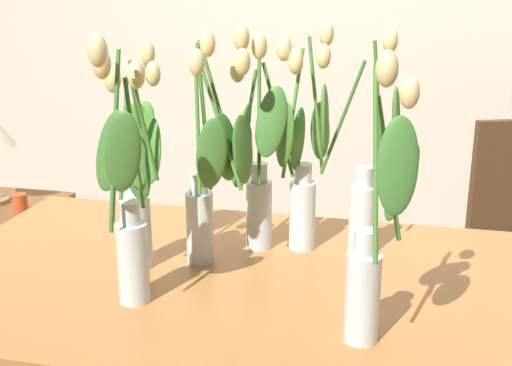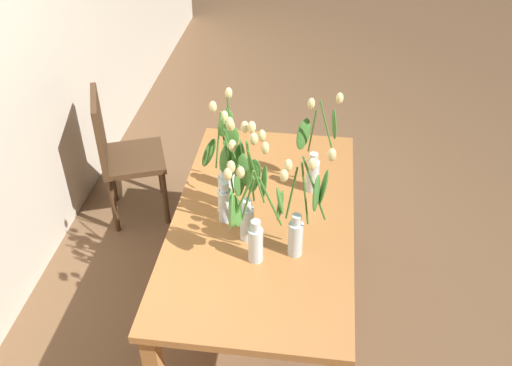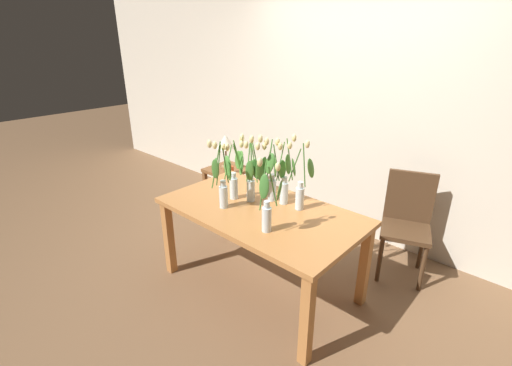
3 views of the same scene
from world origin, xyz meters
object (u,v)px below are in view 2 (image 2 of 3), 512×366
(tulip_vase_4, at_px, (224,176))
(dining_chair, at_px, (120,151))
(tulip_vase_5, at_px, (251,196))
(dining_table, at_px, (263,231))
(tulip_vase_2, at_px, (229,158))
(tulip_vase_0, at_px, (230,185))
(tulip_vase_1, at_px, (300,217))
(tulip_vase_6, at_px, (251,223))
(tulip_vase_3, at_px, (315,158))

(tulip_vase_4, distance_m, dining_chair, 1.17)
(tulip_vase_5, height_order, dining_chair, tulip_vase_5)
(dining_table, height_order, tulip_vase_5, tulip_vase_5)
(dining_table, distance_m, tulip_vase_2, 0.41)
(tulip_vase_0, bearing_deg, tulip_vase_1, -120.66)
(dining_table, bearing_deg, tulip_vase_6, 175.98)
(tulip_vase_3, xyz_separation_m, tulip_vase_5, (-0.40, 0.28, 0.04))
(dining_table, distance_m, tulip_vase_0, 0.34)
(dining_table, distance_m, tulip_vase_3, 0.46)
(dining_chair, bearing_deg, tulip_vase_3, -112.11)
(tulip_vase_3, relative_size, tulip_vase_6, 1.06)
(tulip_vase_0, xyz_separation_m, dining_chair, (0.82, 0.88, -0.42))
(tulip_vase_2, xyz_separation_m, tulip_vase_5, (-0.34, -0.16, 0.03))
(tulip_vase_3, xyz_separation_m, dining_chair, (0.52, 1.27, -0.41))
(tulip_vase_3, bearing_deg, tulip_vase_6, 156.04)
(tulip_vase_1, bearing_deg, dining_table, 39.42)
(tulip_vase_4, bearing_deg, tulip_vase_5, -140.00)
(tulip_vase_1, height_order, dining_chair, tulip_vase_1)
(tulip_vase_5, bearing_deg, tulip_vase_1, -115.69)
(dining_table, distance_m, tulip_vase_5, 0.34)
(tulip_vase_0, relative_size, tulip_vase_1, 0.96)
(tulip_vase_0, distance_m, tulip_vase_4, 0.11)
(tulip_vase_4, bearing_deg, tulip_vase_1, -127.49)
(dining_table, relative_size, tulip_vase_2, 2.80)
(tulip_vase_0, xyz_separation_m, tulip_vase_6, (-0.28, -0.14, 0.02))
(dining_table, relative_size, tulip_vase_6, 2.97)
(tulip_vase_1, xyz_separation_m, tulip_vase_2, (0.45, 0.40, -0.02))
(dining_table, height_order, tulip_vase_2, tulip_vase_2)
(tulip_vase_1, xyz_separation_m, tulip_vase_3, (0.51, -0.04, -0.03))
(tulip_vase_2, height_order, tulip_vase_5, tulip_vase_5)
(tulip_vase_2, bearing_deg, tulip_vase_5, -154.61)
(tulip_vase_0, height_order, dining_chair, tulip_vase_0)
(tulip_vase_1, relative_size, tulip_vase_3, 1.02)
(tulip_vase_4, bearing_deg, tulip_vase_0, -155.31)
(dining_chair, bearing_deg, tulip_vase_6, -137.07)
(dining_table, relative_size, dining_chair, 1.72)
(tulip_vase_3, xyz_separation_m, tulip_vase_4, (-0.20, 0.44, -0.01))
(tulip_vase_0, xyz_separation_m, tulip_vase_4, (0.09, 0.04, -0.02))
(dining_table, xyz_separation_m, dining_chair, (0.79, 1.04, -0.12))
(tulip_vase_2, bearing_deg, tulip_vase_4, -179.68)
(tulip_vase_0, distance_m, tulip_vase_2, 0.25)
(tulip_vase_4, bearing_deg, dining_chair, 49.07)
(tulip_vase_1, bearing_deg, dining_chair, 50.14)
(tulip_vase_4, xyz_separation_m, tulip_vase_6, (-0.37, -0.18, 0.04))
(tulip_vase_2, distance_m, tulip_vase_6, 0.55)
(dining_table, xyz_separation_m, tulip_vase_3, (0.28, -0.23, 0.28))
(tulip_vase_0, height_order, tulip_vase_5, tulip_vase_5)
(tulip_vase_2, relative_size, dining_chair, 0.61)
(tulip_vase_1, bearing_deg, tulip_vase_0, 59.34)
(dining_table, xyz_separation_m, tulip_vase_5, (-0.12, 0.05, 0.32))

